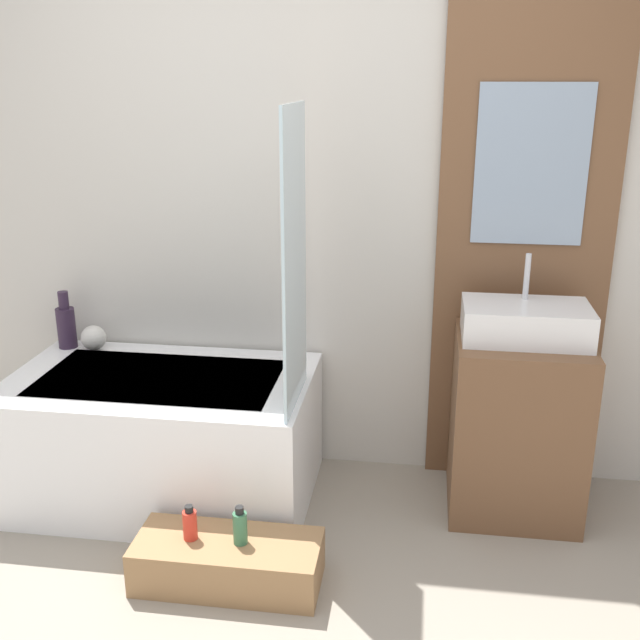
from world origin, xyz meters
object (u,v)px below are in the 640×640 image
at_px(wooden_step_bench, 228,562).
at_px(sink, 526,322).
at_px(vase_tall_dark, 66,325).
at_px(bottle_soap_primary, 190,524).
at_px(bottle_soap_secondary, 240,527).
at_px(vase_round_light, 94,338).
at_px(bathtub, 164,436).

xyz_separation_m(wooden_step_bench, sink, (1.11, 0.70, 0.78)).
relative_size(vase_tall_dark, bottle_soap_primary, 2.01).
distance_m(vase_tall_dark, bottle_soap_primary, 1.32).
bearing_deg(vase_tall_dark, sink, -4.85).
distance_m(wooden_step_bench, vase_tall_dark, 1.47).
relative_size(sink, bottle_soap_secondary, 3.38).
height_order(sink, vase_tall_dark, sink).
bearing_deg(vase_round_light, bottle_soap_primary, -49.89).
relative_size(bathtub, vase_round_light, 11.10).
distance_m(bottle_soap_primary, bottle_soap_secondary, 0.19).
relative_size(vase_round_light, bottle_soap_secondary, 0.78).
relative_size(bathtub, bottle_soap_primary, 9.55).
height_order(wooden_step_bench, vase_tall_dark, vase_tall_dark).
bearing_deg(bottle_soap_primary, vase_tall_dark, 134.62).
height_order(bathtub, vase_round_light, vase_round_light).
height_order(bathtub, vase_tall_dark, vase_tall_dark).
xyz_separation_m(sink, vase_tall_dark, (-2.12, 0.18, -0.18)).
distance_m(bathtub, vase_tall_dark, 0.76).
xyz_separation_m(vase_tall_dark, vase_round_light, (0.14, -0.02, -0.05)).
xyz_separation_m(bathtub, vase_round_light, (-0.43, 0.29, 0.35)).
distance_m(vase_round_light, bottle_soap_primary, 1.20).
bearing_deg(vase_tall_dark, bottle_soap_secondary, -39.70).
relative_size(wooden_step_bench, bottle_soap_primary, 5.04).
xyz_separation_m(vase_round_light, bottle_soap_primary, (0.73, -0.87, -0.39)).
bearing_deg(wooden_step_bench, sink, 32.41).
bearing_deg(vase_tall_dark, bottle_soap_primary, -45.38).
bearing_deg(wooden_step_bench, bottle_soap_primary, 180.00).
bearing_deg(sink, vase_tall_dark, 175.15).
bearing_deg(bottle_soap_primary, bathtub, 117.60).
relative_size(bottle_soap_primary, bottle_soap_secondary, 0.91).
bearing_deg(bottle_soap_secondary, bathtub, 130.51).
xyz_separation_m(vase_tall_dark, bottle_soap_secondary, (1.07, -0.89, -0.44)).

